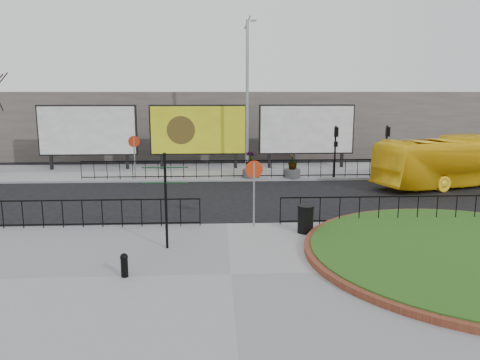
{
  "coord_description": "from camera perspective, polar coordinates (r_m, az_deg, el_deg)",
  "views": [
    {
      "loc": [
        -0.38,
        -17.13,
        5.08
      ],
      "look_at": [
        0.58,
        1.39,
        1.54
      ],
      "focal_mm": 35.0,
      "sensor_mm": 36.0,
      "label": 1
    }
  ],
  "objects": [
    {
      "name": "bus",
      "position": [
        27.83,
        24.9,
        2.11
      ],
      "size": [
        9.91,
        5.32,
        2.7
      ],
      "primitive_type": "imported",
      "rotation": [
        0.0,
        0.0,
        1.9
      ],
      "color": "yellow",
      "rests_on": "ground"
    },
    {
      "name": "speed_sign_near",
      "position": [
        17.09,
        1.72,
        0.14
      ],
      "size": [
        0.64,
        0.07,
        2.47
      ],
      "color": "gray",
      "rests_on": "pavement_near"
    },
    {
      "name": "speed_sign_far",
      "position": [
        27.12,
        -12.78,
        3.85
      ],
      "size": [
        0.64,
        0.07,
        2.47
      ],
      "color": "gray",
      "rests_on": "pavement_far"
    },
    {
      "name": "fingerpost_sign",
      "position": [
        14.84,
        -9.06,
        -1.37
      ],
      "size": [
        1.45,
        0.24,
        3.09
      ],
      "rotation": [
        0.0,
        0.0,
        -0.05
      ],
      "color": "black",
      "rests_on": "pavement_near"
    },
    {
      "name": "building_backdrop",
      "position": [
        39.22,
        -2.42,
        7.03
      ],
      "size": [
        40.0,
        10.0,
        5.0
      ],
      "primitive_type": "cube",
      "color": "#69635C",
      "rests_on": "ground"
    },
    {
      "name": "signal_pole_a",
      "position": [
        27.51,
        11.57,
        4.38
      ],
      "size": [
        0.22,
        0.26,
        3.0
      ],
      "color": "black",
      "rests_on": "pavement_far"
    },
    {
      "name": "pavement_far",
      "position": [
        29.56,
        -2.18,
        1.03
      ],
      "size": [
        44.0,
        6.0,
        0.12
      ],
      "primitive_type": "cube",
      "color": "gray",
      "rests_on": "ground"
    },
    {
      "name": "railing_near_left",
      "position": [
        18.29,
        -20.81,
        -3.86
      ],
      "size": [
        10.0,
        0.1,
        1.1
      ],
      "primitive_type": null,
      "color": "black",
      "rests_on": "pavement_near"
    },
    {
      "name": "grass_lawn",
      "position": [
        16.06,
        26.87,
        -7.96
      ],
      "size": [
        10.0,
        10.0,
        0.22
      ],
      "primitive_type": "cylinder",
      "color": "#1E4E14",
      "rests_on": "pavement_near"
    },
    {
      "name": "brick_edge",
      "position": [
        16.07,
        26.87,
        -8.03
      ],
      "size": [
        10.4,
        10.4,
        0.18
      ],
      "primitive_type": "cylinder",
      "color": "brown",
      "rests_on": "pavement_near"
    },
    {
      "name": "billboard_left",
      "position": [
        31.28,
        -18.09,
        5.74
      ],
      "size": [
        6.2,
        0.31,
        4.1
      ],
      "color": "black",
      "rests_on": "pavement_far"
    },
    {
      "name": "billboard_right",
      "position": [
        30.77,
        8.11,
        6.08
      ],
      "size": [
        6.2,
        0.31,
        4.1
      ],
      "color": "black",
      "rests_on": "pavement_far"
    },
    {
      "name": "bollard",
      "position": [
        13.19,
        -13.92,
        -9.91
      ],
      "size": [
        0.21,
        0.21,
        0.66
      ],
      "color": "black",
      "rests_on": "pavement_near"
    },
    {
      "name": "pavement_near",
      "position": [
        13.13,
        -1.1,
        -11.65
      ],
      "size": [
        30.0,
        10.0,
        0.12
      ],
      "primitive_type": "cube",
      "color": "gray",
      "rests_on": "ground"
    },
    {
      "name": "ground",
      "position": [
        17.87,
        -1.63,
        -5.7
      ],
      "size": [
        90.0,
        90.0,
        0.0
      ],
      "primitive_type": "plane",
      "color": "black",
      "rests_on": "ground"
    },
    {
      "name": "railing_near_right",
      "position": [
        18.71,
        18.74,
        -3.4
      ],
      "size": [
        9.0,
        0.1,
        1.1
      ],
      "primitive_type": null,
      "color": "black",
      "rests_on": "pavement_near"
    },
    {
      "name": "railing_far",
      "position": [
        26.83,
        0.03,
        1.36
      ],
      "size": [
        18.0,
        0.1,
        1.1
      ],
      "primitive_type": null,
      "color": "black",
      "rests_on": "pavement_far"
    },
    {
      "name": "lamp_post",
      "position": [
        28.2,
        0.89,
        10.3
      ],
      "size": [
        0.74,
        0.18,
        9.23
      ],
      "color": "gray",
      "rests_on": "pavement_far"
    },
    {
      "name": "litter_bin",
      "position": [
        16.76,
        7.99,
        -4.72
      ],
      "size": [
        0.6,
        0.6,
        0.99
      ],
      "color": "black",
      "rests_on": "pavement_near"
    },
    {
      "name": "planter_c",
      "position": [
        27.26,
        6.38,
        1.32
      ],
      "size": [
        0.95,
        0.95,
        1.41
      ],
      "color": "#4C4C4F",
      "rests_on": "pavement_far"
    },
    {
      "name": "signal_pole_b",
      "position": [
        28.41,
        17.46,
        4.3
      ],
      "size": [
        0.22,
        0.26,
        3.0
      ],
      "color": "black",
      "rests_on": "pavement_far"
    },
    {
      "name": "billboard_mid",
      "position": [
        30.23,
        -5.1,
        6.07
      ],
      "size": [
        6.2,
        0.31,
        4.1
      ],
      "color": "black",
      "rests_on": "pavement_far"
    },
    {
      "name": "planter_b",
      "position": [
        27.05,
        1.3,
        1.54
      ],
      "size": [
        0.94,
        0.94,
        1.54
      ],
      "color": "#4C4C4F",
      "rests_on": "pavement_far"
    }
  ]
}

